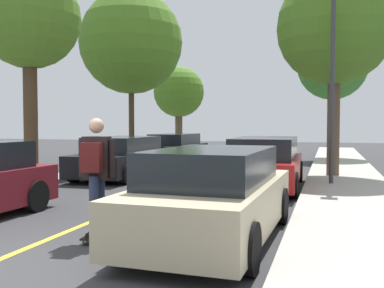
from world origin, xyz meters
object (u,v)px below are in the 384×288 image
Objects in this scene: street_tree_left_near at (131,43)px; skateboard at (97,234)px; street_tree_left_nearest at (29,20)px; street_tree_right_near at (332,66)px; street_tree_right_nearest at (335,28)px; parked_car_left_near at (122,157)px; parked_car_right_near at (265,163)px; streetlamp at (333,72)px; parked_car_right_nearest at (214,195)px; parked_car_left_far at (175,149)px; street_tree_left_far at (179,92)px; skateboarder at (96,168)px.

street_tree_left_near reaches higher than skateboard.
street_tree_left_nearest is 1.00× the size of street_tree_right_near.
parked_car_left_near is at bearing -166.96° from street_tree_right_nearest.
parked_car_right_near is 11.49m from street_tree_right_near.
parked_car_right_near is at bearing -40.73° from street_tree_left_near.
parked_car_right_near is 0.88× the size of streetlamp.
street_tree_right_nearest is 1.24× the size of streetlamp.
street_tree_left_near is at bearing 139.27° from parked_car_right_near.
street_tree_right_near reaches higher than parked_car_right_near.
street_tree_right_nearest is at bearing 13.04° from parked_car_left_near.
street_tree_left_near reaches higher than street_tree_left_nearest.
street_tree_right_near is 10.28m from streetlamp.
street_tree_right_near reaches higher than skateboard.
parked_car_right_nearest is at bearing -34.39° from street_tree_left_nearest.
parked_car_left_near is 5.02m from parked_car_right_near.
skateboard is at bearing -76.09° from parked_car_left_far.
street_tree_left_nearest is at bearing -103.21° from parked_car_left_far.
parked_car_right_near is (4.90, -6.48, 0.04)m from parked_car_left_far.
street_tree_left_near is (-6.71, 11.62, 4.67)m from parked_car_right_nearest.
parked_car_left_near is at bearing -80.85° from street_tree_left_far.
street_tree_right_nearest is at bearing -90.00° from street_tree_right_near.
parked_car_right_nearest is 17.05m from street_tree_right_near.
parked_car_left_near is 8.07m from skateboard.
parked_car_right_nearest is at bearing -105.50° from streetlamp.
skateboarder is (3.17, -12.83, 0.44)m from parked_car_left_far.
parked_car_right_near reaches higher than skateboard.
streetlamp reaches higher than parked_car_left_far.
streetlamp is at bearing -5.22° from parked_car_left_near.
skateboard is (-3.48, -6.79, -3.10)m from streetlamp.
street_tree_left_far is (-1.81, 11.25, 2.94)m from parked_car_left_near.
street_tree_right_near is (1.81, 10.65, 3.93)m from parked_car_right_near.
parked_car_right_near reaches higher than parked_car_left_near.
street_tree_left_far is 12.97m from street_tree_right_nearest.
street_tree_left_far is 14.57m from streetlamp.
street_tree_left_nearest is at bearing -127.91° from parked_car_left_near.
street_tree_left_near is at bearing 90.00° from street_tree_left_nearest.
street_tree_left_nearest reaches higher than parked_car_right_nearest.
parked_car_right_nearest reaches higher than parked_car_left_far.
street_tree_left_far is 2.82× the size of skateboarder.
parked_car_right_near is at bearing 74.69° from skateboard.
parked_car_right_near is at bearing -124.51° from street_tree_right_nearest.
parked_car_left_far is 1.06× the size of parked_car_right_nearest.
parked_car_right_near is at bearing 10.51° from street_tree_left_nearest.
parked_car_right_near is 14.34m from street_tree_left_far.
skateboard is at bearing -45.51° from street_tree_left_nearest.
street_tree_left_near is at bearing -150.26° from street_tree_right_near.
street_tree_left_near is at bearing 111.10° from parked_car_left_near.
street_tree_left_near is 10.22m from streetlamp.
parked_car_left_far is 0.61× the size of street_tree_left_near.
parked_car_left_near is 5.31× the size of skateboard.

